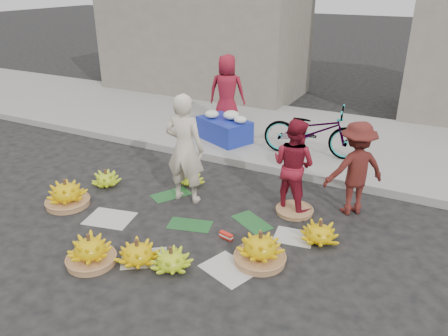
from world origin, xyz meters
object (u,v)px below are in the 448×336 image
at_px(banana_bunch_0, 67,194).
at_px(vendor_cream, 185,149).
at_px(flower_table, 225,128).
at_px(bicycle, 313,131).
at_px(banana_bunch_4, 260,249).

relative_size(banana_bunch_0, vendor_cream, 0.44).
bearing_deg(banana_bunch_0, flower_table, 74.32).
xyz_separation_m(banana_bunch_0, bicycle, (2.97, 3.64, 0.43)).
xyz_separation_m(flower_table, bicycle, (1.95, 0.01, 0.24)).
height_order(flower_table, bicycle, bicycle).
bearing_deg(banana_bunch_4, banana_bunch_0, -179.90).
distance_m(banana_bunch_4, bicycle, 3.68).
bearing_deg(vendor_cream, banana_bunch_4, 144.26).
distance_m(banana_bunch_0, bicycle, 4.72).
xyz_separation_m(banana_bunch_0, banana_bunch_4, (3.39, 0.01, -0.01)).
xyz_separation_m(banana_bunch_4, vendor_cream, (-1.77, 1.06, 0.71)).
bearing_deg(banana_bunch_0, bicycle, 50.77).
relative_size(banana_bunch_4, bicycle, 0.35).
xyz_separation_m(vendor_cream, flower_table, (-0.60, 2.56, -0.51)).
bearing_deg(flower_table, vendor_cream, -52.81).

